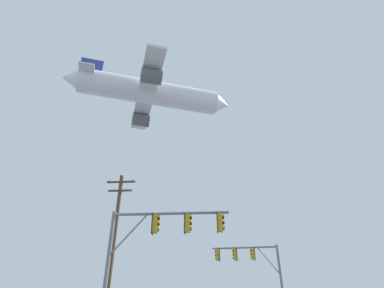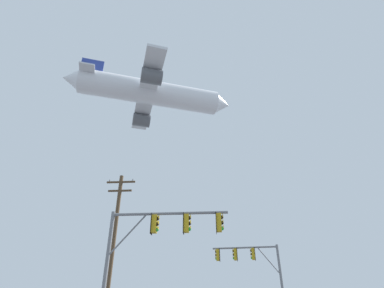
% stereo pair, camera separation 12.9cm
% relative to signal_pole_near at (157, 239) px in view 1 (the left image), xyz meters
% --- Properties ---
extents(signal_pole_near, '(6.09, 0.50, 6.29)m').
position_rel_signal_pole_near_xyz_m(signal_pole_near, '(0.00, 0.00, 0.00)').
color(signal_pole_near, slate).
rests_on(signal_pole_near, ground).
extents(signal_pole_far, '(5.34, 0.87, 6.42)m').
position_rel_signal_pole_near_xyz_m(signal_pole_far, '(6.00, 10.85, 0.07)').
color(signal_pole_far, slate).
rests_on(signal_pole_far, ground).
extents(utility_pole, '(2.20, 0.28, 10.81)m').
position_rel_signal_pole_near_xyz_m(utility_pole, '(-4.05, 5.80, 0.85)').
color(utility_pole, brown).
rests_on(utility_pole, ground).
extents(airplane, '(28.42, 21.95, 7.91)m').
position_rel_signal_pole_near_xyz_m(airplane, '(-7.07, 25.07, 29.57)').
color(airplane, white).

